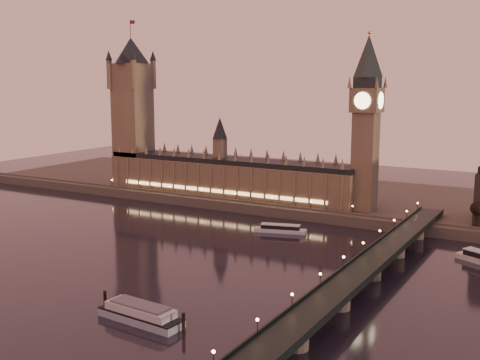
% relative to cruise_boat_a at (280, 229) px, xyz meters
% --- Properties ---
extents(ground, '(700.00, 700.00, 0.00)m').
position_rel_cruise_boat_a_xyz_m(ground, '(-24.17, -70.14, -2.00)').
color(ground, black).
rests_on(ground, ground).
extents(far_embankment, '(560.00, 130.00, 6.00)m').
position_rel_cruise_boat_a_xyz_m(far_embankment, '(5.83, 94.86, 1.00)').
color(far_embankment, '#423D35').
rests_on(far_embankment, ground).
extents(palace_of_westminster, '(180.00, 26.62, 52.00)m').
position_rel_cruise_boat_a_xyz_m(palace_of_westminster, '(-64.29, 50.86, 19.71)').
color(palace_of_westminster, brown).
rests_on(palace_of_westminster, ground).
extents(victoria_tower, '(31.68, 31.68, 118.00)m').
position_rel_cruise_boat_a_xyz_m(victoria_tower, '(-144.17, 50.86, 63.79)').
color(victoria_tower, brown).
rests_on(victoria_tower, ground).
extents(big_ben, '(17.68, 17.68, 104.00)m').
position_rel_cruise_boat_a_xyz_m(big_ben, '(29.82, 50.85, 61.95)').
color(big_ben, brown).
rests_on(big_ben, ground).
extents(westminster_bridge, '(13.20, 260.00, 15.30)m').
position_rel_cruise_boat_a_xyz_m(westminster_bridge, '(67.44, -70.14, 3.52)').
color(westminster_bridge, black).
rests_on(westminster_bridge, ground).
extents(bare_tree_0, '(5.92, 5.92, 12.04)m').
position_rel_cruise_boat_a_xyz_m(bare_tree_0, '(94.02, 38.86, 12.99)').
color(bare_tree_0, black).
rests_on(bare_tree_0, ground).
extents(cruise_boat_a, '(28.96, 13.71, 4.54)m').
position_rel_cruise_boat_a_xyz_m(cruise_boat_a, '(0.00, 0.00, 0.00)').
color(cruise_boat_a, silver).
rests_on(cruise_boat_a, ground).
extents(moored_barge, '(38.03, 11.83, 6.99)m').
position_rel_cruise_boat_a_xyz_m(moored_barge, '(11.96, -134.69, 0.95)').
color(moored_barge, '#92A7BA').
rests_on(moored_barge, ground).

